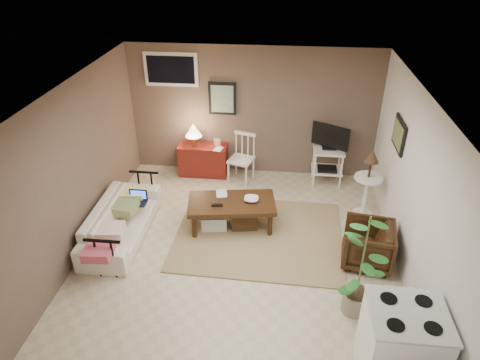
# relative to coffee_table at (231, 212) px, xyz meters

# --- Properties ---
(floor) EXTENTS (5.00, 5.00, 0.00)m
(floor) POSITION_rel_coffee_table_xyz_m (0.17, -0.63, -0.28)
(floor) COLOR #C1B293
(floor) RESTS_ON ground
(art_back) EXTENTS (0.50, 0.03, 0.60)m
(art_back) POSITION_rel_coffee_table_xyz_m (-0.38, 1.85, 1.17)
(art_back) COLOR black
(art_right) EXTENTS (0.03, 0.60, 0.45)m
(art_right) POSITION_rel_coffee_table_xyz_m (2.40, 0.42, 1.24)
(art_right) COLOR black
(window) EXTENTS (0.96, 0.03, 0.60)m
(window) POSITION_rel_coffee_table_xyz_m (-1.28, 1.85, 1.67)
(window) COLOR silver
(rug) EXTENTS (2.57, 2.08, 0.02)m
(rug) POSITION_rel_coffee_table_xyz_m (0.45, -0.19, -0.27)
(rug) COLOR #9B815A
(rug) RESTS_ON floor
(coffee_table) EXTENTS (1.41, 0.87, 0.50)m
(coffee_table) POSITION_rel_coffee_table_xyz_m (0.00, 0.00, 0.00)
(coffee_table) COLOR #361E0E
(coffee_table) RESTS_ON floor
(sofa) EXTENTS (0.54, 1.86, 0.73)m
(sofa) POSITION_rel_coffee_table_xyz_m (-1.63, -0.38, 0.08)
(sofa) COLOR white
(sofa) RESTS_ON floor
(sofa_pillows) EXTENTS (0.36, 1.76, 0.12)m
(sofa_pillows) POSITION_rel_coffee_table_xyz_m (-1.58, -0.60, 0.17)
(sofa_pillows) COLOR beige
(sofa_pillows) RESTS_ON sofa
(sofa_end_rails) EXTENTS (0.50, 1.85, 0.62)m
(sofa_end_rails) POSITION_rel_coffee_table_xyz_m (-1.52, -0.38, 0.03)
(sofa_end_rails) COLOR black
(sofa_end_rails) RESTS_ON floor
(laptop) EXTENTS (0.29, 0.21, 0.19)m
(laptop) POSITION_rel_coffee_table_xyz_m (-1.45, -0.06, 0.19)
(laptop) COLOR black
(laptop) RESTS_ON sofa
(red_console) EXTENTS (0.90, 0.40, 1.04)m
(red_console) POSITION_rel_coffee_table_xyz_m (-0.75, 1.64, 0.08)
(red_console) COLOR maroon
(red_console) RESTS_ON floor
(spindle_chair) EXTENTS (0.51, 0.51, 0.91)m
(spindle_chair) POSITION_rel_coffee_table_xyz_m (0.01, 1.48, 0.15)
(spindle_chair) COLOR silver
(spindle_chair) RESTS_ON floor
(tv_stand) EXTENTS (0.63, 0.44, 1.15)m
(tv_stand) POSITION_rel_coffee_table_xyz_m (1.57, 1.53, 0.33)
(tv_stand) COLOR silver
(tv_stand) RESTS_ON floor
(side_table) EXTENTS (0.44, 0.44, 1.17)m
(side_table) POSITION_rel_coffee_table_xyz_m (2.11, 0.58, 0.45)
(side_table) COLOR silver
(side_table) RESTS_ON floor
(armchair) EXTENTS (0.71, 0.75, 0.68)m
(armchair) POSITION_rel_coffee_table_xyz_m (1.98, -0.63, 0.06)
(armchair) COLOR black
(armchair) RESTS_ON floor
(potted_plant) EXTENTS (0.36, 0.36, 1.43)m
(potted_plant) POSITION_rel_coffee_table_xyz_m (1.72, -1.54, 0.48)
(potted_plant) COLOR gray
(potted_plant) RESTS_ON floor
(stove) EXTENTS (0.74, 0.69, 0.97)m
(stove) POSITION_rel_coffee_table_xyz_m (2.01, -2.44, 0.20)
(stove) COLOR white
(stove) RESTS_ON floor
(bowl) EXTENTS (0.22, 0.05, 0.22)m
(bowl) POSITION_rel_coffee_table_xyz_m (0.31, 0.05, 0.30)
(bowl) COLOR #361E0E
(bowl) RESTS_ON coffee_table
(book_table) EXTENTS (0.17, 0.05, 0.23)m
(book_table) POSITION_rel_coffee_table_xyz_m (-0.26, 0.18, 0.31)
(book_table) COLOR #361E0E
(book_table) RESTS_ON coffee_table
(book_console) EXTENTS (0.15, 0.06, 0.20)m
(book_console) POSITION_rel_coffee_table_xyz_m (-0.49, 1.51, 0.42)
(book_console) COLOR #361E0E
(book_console) RESTS_ON red_console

